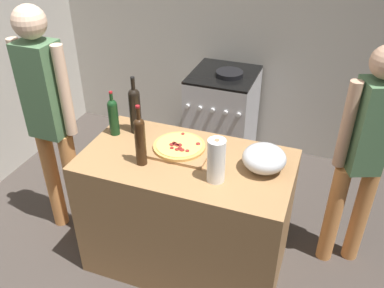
{
  "coord_description": "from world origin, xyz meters",
  "views": [
    {
      "loc": [
        0.85,
        -1.21,
        2.33
      ],
      "look_at": [
        0.1,
        0.83,
        0.93
      ],
      "focal_mm": 38.69,
      "sensor_mm": 36.0,
      "label": 1
    }
  ],
  "objects": [
    {
      "name": "paper_towel_roll",
      "position": [
        0.32,
        0.6,
        1.01
      ],
      "size": [
        0.1,
        0.1,
        0.27
      ],
      "color": "white",
      "rests_on": "counter"
    },
    {
      "name": "counter",
      "position": [
        0.1,
        0.73,
        0.44
      ],
      "size": [
        1.31,
        0.7,
        0.88
      ],
      "primitive_type": "cube",
      "color": "#9E7247",
      "rests_on": "ground_plane"
    },
    {
      "name": "wine_bottle_green",
      "position": [
        -0.14,
        0.6,
        1.05
      ],
      "size": [
        0.07,
        0.07,
        0.39
      ],
      "color": "#331E0F",
      "rests_on": "counter"
    },
    {
      "name": "pizza",
      "position": [
        0.02,
        0.81,
        0.91
      ],
      "size": [
        0.33,
        0.33,
        0.03
      ],
      "color": "tan",
      "rests_on": "cutting_board"
    },
    {
      "name": "person_in_red",
      "position": [
        1.11,
        1.14,
        0.9
      ],
      "size": [
        0.34,
        0.26,
        1.59
      ],
      "color": "#D88C4C",
      "rests_on": "ground_plane"
    },
    {
      "name": "person_in_stripes",
      "position": [
        -0.9,
        0.75,
        1.01
      ],
      "size": [
        0.41,
        0.21,
        1.72
      ],
      "color": "#D88C4C",
      "rests_on": "ground_plane"
    },
    {
      "name": "stove",
      "position": [
        -0.06,
        2.07,
        0.45
      ],
      "size": [
        0.57,
        0.63,
        0.93
      ],
      "color": "#B7B7BC",
      "rests_on": "ground_plane"
    },
    {
      "name": "wine_bottle_dark",
      "position": [
        -0.34,
        0.93,
        1.06
      ],
      "size": [
        0.08,
        0.08,
        0.4
      ],
      "color": "black",
      "rests_on": "counter"
    },
    {
      "name": "mixing_bowl",
      "position": [
        0.56,
        0.79,
        0.96
      ],
      "size": [
        0.26,
        0.26,
        0.16
      ],
      "color": "#B2B2B7",
      "rests_on": "counter"
    },
    {
      "name": "wine_bottle_clear",
      "position": [
        -0.46,
        0.85,
        1.02
      ],
      "size": [
        0.07,
        0.07,
        0.31
      ],
      "color": "#143819",
      "rests_on": "counter"
    },
    {
      "name": "kitchen_wall_rear",
      "position": [
        0.0,
        2.47,
        1.3
      ],
      "size": [
        4.26,
        0.1,
        2.6
      ],
      "primitive_type": "cube",
      "color": "#BCB7AD",
      "rests_on": "ground_plane"
    },
    {
      "name": "cutting_board",
      "position": [
        0.02,
        0.81,
        0.89
      ],
      "size": [
        0.4,
        0.32,
        0.02
      ],
      "primitive_type": "cube",
      "color": "#9E7247",
      "rests_on": "counter"
    },
    {
      "name": "ground_plane",
      "position": [
        0.0,
        1.21,
        -0.01
      ],
      "size": [
        4.26,
        3.02,
        0.02
      ],
      "primitive_type": "cube",
      "color": "#3F3833"
    }
  ]
}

